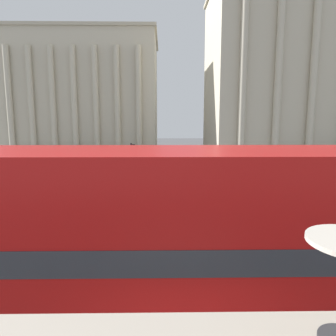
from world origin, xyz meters
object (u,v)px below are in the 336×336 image
Objects in this scene: double_decker_bus at (171,246)px; pedestrian_yellow at (25,188)px; car_black at (183,167)px; car_maroon at (139,168)px; plaza_building_left at (87,95)px; traffic_light_far at (132,158)px; traffic_light_mid at (225,170)px; plaza_building_right at (303,74)px; traffic_light_near at (311,186)px.

pedestrian_yellow is at bearing 124.23° from double_decker_bus.
car_black is 4.20m from car_maroon.
plaza_building_left is 31.39m from car_maroon.
car_black is (4.25, 5.85, -1.53)m from traffic_light_far.
traffic_light_mid is at bearing 68.14° from pedestrian_yellow.
traffic_light_near is (-15.15, -34.85, -10.11)m from plaza_building_right.
car_maroon is at bearing 118.37° from traffic_light_mid.
car_maroon is at bearing 89.08° from traffic_light_far.
traffic_light_far is at bearing -70.93° from plaza_building_left.
double_decker_bus reaches higher than traffic_light_far.
traffic_light_near is at bearing -56.00° from car_black.
plaza_building_right is 16.52× the size of pedestrian_yellow.
double_decker_bus is 8.66m from traffic_light_near.
traffic_light_mid reaches higher than pedestrian_yellow.
car_maroon is at bearing -141.51° from plaza_building_right.
plaza_building_right is 35.18m from traffic_light_far.
traffic_light_near is 13.72m from traffic_light_far.
traffic_light_near is 1.03× the size of traffic_light_far.
traffic_light_mid is 11.97m from pedestrian_yellow.
double_decker_bus is 23.11m from car_black.
car_black is 2.43× the size of pedestrian_yellow.
plaza_building_left reaches higher than pedestrian_yellow.
traffic_light_mid is (17.36, -38.53, -7.87)m from plaza_building_left.
plaza_building_right is 32.24m from car_maroon.
plaza_building_right is 8.41× the size of traffic_light_far.
plaza_building_left is 7.32× the size of traffic_light_near.
plaza_building_right reaches higher than traffic_light_mid.
car_black is 1.00× the size of car_maroon.
traffic_light_mid is 0.78× the size of car_black.
plaza_building_right reaches higher than traffic_light_near.
traffic_light_near is 0.83× the size of car_black.
plaza_building_left is 48.74m from traffic_light_near.
traffic_light_near is at bearing -65.63° from plaza_building_left.
car_black is at bearing 117.26° from pedestrian_yellow.
pedestrian_yellow is (-11.91, 0.46, -1.15)m from traffic_light_mid.
pedestrian_yellow reaches higher than car_black.
plaza_building_left is at bearing 104.68° from double_decker_bus.
car_maroon is at bearing -153.01° from car_black.
plaza_building_right is at bearing 62.03° from double_decker_bus.
car_maroon is (-5.86, 10.85, -1.45)m from traffic_light_mid.
pedestrian_yellow is (-29.56, -29.08, -11.41)m from plaza_building_right.
car_black is 14.95m from pedestrian_yellow.
pedestrian_yellow is (-14.40, 5.76, -1.30)m from traffic_light_near.
traffic_light_far is at bearing -106.10° from car_black.
plaza_building_right is at bearing -14.40° from plaza_building_left.
car_maroon is (-8.36, 16.15, -1.59)m from traffic_light_near.
double_decker_bus is 3.49× the size of traffic_light_mid.
double_decker_bus reaches higher than pedestrian_yellow.
traffic_light_far is 7.39m from car_black.
double_decker_bus is 12.11m from traffic_light_mid.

